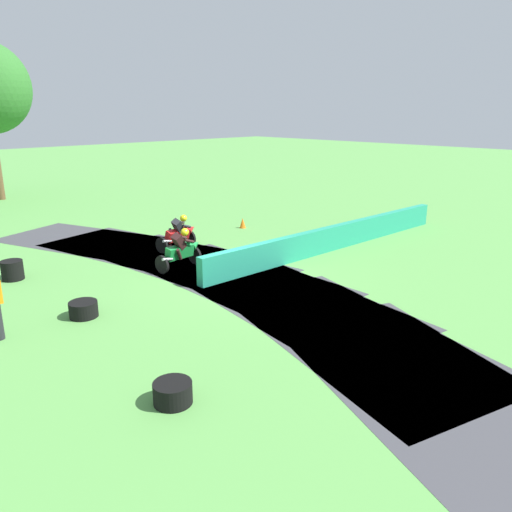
{
  "coord_description": "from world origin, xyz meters",
  "views": [
    {
      "loc": [
        -9.94,
        -11.01,
        5.05
      ],
      "look_at": [
        -0.07,
        -0.96,
        0.9
      ],
      "focal_mm": 34.99,
      "sensor_mm": 36.0,
      "label": 1
    }
  ],
  "objects_px": {
    "motorcycle_chase_red": "(179,233)",
    "tire_stack_mid_a": "(83,309)",
    "traffic_cone": "(243,223)",
    "motorcycle_lead_green": "(182,249)",
    "tire_stack_near": "(173,393)",
    "tire_stack_mid_b": "(12,270)"
  },
  "relations": [
    {
      "from": "tire_stack_near",
      "to": "traffic_cone",
      "type": "distance_m",
      "value": 13.75
    },
    {
      "from": "motorcycle_lead_green",
      "to": "motorcycle_chase_red",
      "type": "xyz_separation_m",
      "value": [
        1.36,
        1.99,
        -0.02
      ]
    },
    {
      "from": "tire_stack_mid_a",
      "to": "traffic_cone",
      "type": "xyz_separation_m",
      "value": [
        9.6,
        4.39,
        0.02
      ]
    },
    {
      "from": "traffic_cone",
      "to": "tire_stack_mid_a",
      "type": "bearing_deg",
      "value": -155.44
    },
    {
      "from": "motorcycle_lead_green",
      "to": "tire_stack_near",
      "type": "relative_size",
      "value": 2.39
    },
    {
      "from": "motorcycle_chase_red",
      "to": "tire_stack_mid_a",
      "type": "distance_m",
      "value": 6.56
    },
    {
      "from": "tire_stack_mid_a",
      "to": "tire_stack_mid_b",
      "type": "distance_m",
      "value": 4.27
    },
    {
      "from": "tire_stack_near",
      "to": "tire_stack_mid_a",
      "type": "height_order",
      "value": "same"
    },
    {
      "from": "traffic_cone",
      "to": "motorcycle_lead_green",
      "type": "bearing_deg",
      "value": -151.96
    },
    {
      "from": "motorcycle_lead_green",
      "to": "tire_stack_mid_a",
      "type": "distance_m",
      "value": 4.46
    },
    {
      "from": "motorcycle_lead_green",
      "to": "tire_stack_mid_b",
      "type": "height_order",
      "value": "motorcycle_lead_green"
    },
    {
      "from": "motorcycle_chase_red",
      "to": "tire_stack_mid_a",
      "type": "bearing_deg",
      "value": -147.79
    },
    {
      "from": "motorcycle_lead_green",
      "to": "tire_stack_near",
      "type": "distance_m",
      "value": 7.93
    },
    {
      "from": "motorcycle_chase_red",
      "to": "tire_stack_mid_a",
      "type": "relative_size",
      "value": 2.36
    },
    {
      "from": "motorcycle_chase_red",
      "to": "traffic_cone",
      "type": "bearing_deg",
      "value": 12.47
    },
    {
      "from": "motorcycle_chase_red",
      "to": "tire_stack_near",
      "type": "xyz_separation_m",
      "value": [
        -6.19,
        -8.26,
        -0.43
      ]
    },
    {
      "from": "tire_stack_mid_a",
      "to": "tire_stack_mid_b",
      "type": "xyz_separation_m",
      "value": [
        -0.22,
        4.26,
        0.1
      ]
    },
    {
      "from": "tire_stack_mid_b",
      "to": "tire_stack_mid_a",
      "type": "bearing_deg",
      "value": -87.1
    },
    {
      "from": "tire_stack_mid_b",
      "to": "traffic_cone",
      "type": "relative_size",
      "value": 1.48
    },
    {
      "from": "motorcycle_lead_green",
      "to": "motorcycle_chase_red",
      "type": "bearing_deg",
      "value": 55.64
    },
    {
      "from": "motorcycle_chase_red",
      "to": "traffic_cone",
      "type": "relative_size",
      "value": 3.83
    },
    {
      "from": "tire_stack_mid_a",
      "to": "motorcycle_lead_green",
      "type": "bearing_deg",
      "value": 19.72
    }
  ]
}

